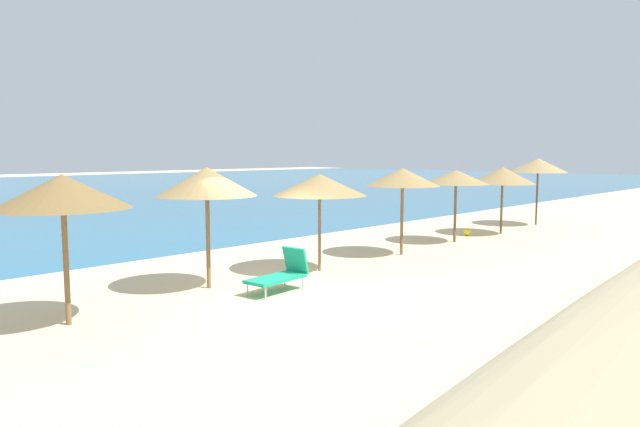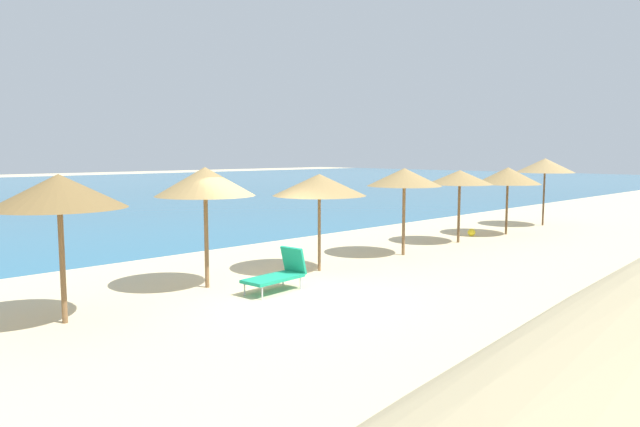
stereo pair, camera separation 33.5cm
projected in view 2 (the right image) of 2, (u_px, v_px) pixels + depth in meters
ground_plane at (281, 294)px, 12.34m from camera, size 160.00×160.00×0.00m
beach_umbrella_3 at (59, 192)px, 9.95m from camera, size 2.31×2.31×2.66m
beach_umbrella_4 at (205, 182)px, 12.65m from camera, size 2.22×2.22×2.72m
beach_umbrella_5 at (319, 185)px, 14.49m from camera, size 2.38×2.38×2.50m
beach_umbrella_6 at (404, 177)px, 16.78m from camera, size 2.20×2.20×2.58m
beach_umbrella_7 at (460, 177)px, 19.17m from camera, size 2.19×2.19×2.45m
beach_umbrella_8 at (508, 176)px, 21.11m from camera, size 2.39×2.39×2.50m
beach_umbrella_9 at (545, 166)px, 23.73m from camera, size 2.36×2.36×2.81m
lounge_chair_0 at (279, 273)px, 12.56m from camera, size 1.51×0.76×0.92m
beach_ball at (472, 232)px, 20.84m from camera, size 0.28×0.28×0.28m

